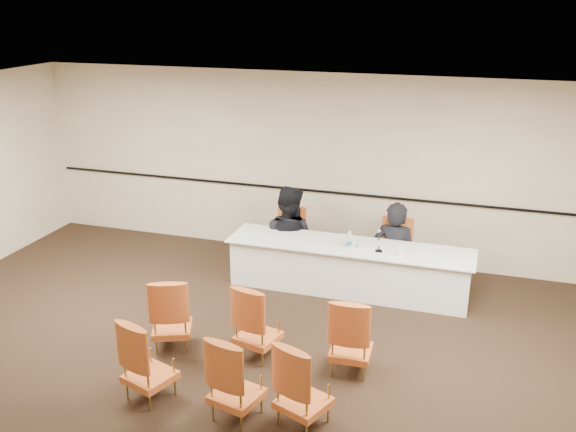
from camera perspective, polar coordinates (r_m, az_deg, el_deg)
The scene contains 20 objects.
floor at distance 7.47m, azimuth -4.97°, elevation -14.59°, with size 10.00×10.00×0.00m, color black.
ceiling at distance 6.32m, azimuth -5.75°, elevation 8.66°, with size 10.00×10.00×0.00m, color silver.
wall_back at distance 10.35m, azimuth 3.32°, elevation 4.37°, with size 10.00×0.04×3.00m, color #F5E2C1.
wall_rail at distance 10.42m, azimuth 3.23°, elevation 2.19°, with size 9.80×0.04×0.03m, color black.
panel_table at distance 9.42m, azimuth 5.41°, elevation -4.61°, with size 3.56×0.83×0.71m, color white, non-canonical shape.
panelist_main at distance 9.82m, azimuth 9.40°, elevation -3.84°, with size 0.67×0.44×1.82m, color black.
panelist_main_chair at distance 9.77m, azimuth 9.44°, elevation -3.14°, with size 0.50×0.50×0.95m, color #CC5924, non-canonical shape.
panelist_second at distance 10.14m, azimuth 0.01°, elevation -2.44°, with size 0.91×0.71×1.88m, color black.
panelist_second_chair at distance 10.12m, azimuth 0.01°, elevation -2.06°, with size 0.50×0.50×0.95m, color #CC5924, non-canonical shape.
papers at distance 9.19m, azimuth 7.53°, elevation -2.91°, with size 0.30×0.22×0.00m, color white.
microphone at distance 9.05m, azimuth 8.10°, elevation -2.31°, with size 0.10×0.21×0.29m, color black, non-canonical shape.
water_bottle at distance 9.16m, azimuth 5.47°, elevation -2.06°, with size 0.08×0.08×0.25m, color #177C82, non-canonical shape.
drinking_glass at distance 9.20m, azimuth 6.41°, elevation -2.51°, with size 0.06×0.06×0.10m, color silver.
coffee_cup at distance 8.99m, azimuth 10.02°, elevation -3.15°, with size 0.08×0.08×0.12m, color white.
aud_chair_front_left at distance 8.01m, azimuth -10.34°, elevation -8.41°, with size 0.50×0.50×0.95m, color #CC5924, non-canonical shape.
aud_chair_front_mid at distance 7.71m, azimuth -2.71°, elevation -9.27°, with size 0.50×0.50×0.95m, color #CC5924, non-canonical shape.
aud_chair_front_right at distance 7.45m, azimuth 5.66°, elevation -10.42°, with size 0.50×0.50×0.95m, color #CC5924, non-canonical shape.
aud_chair_back_left at distance 7.13m, azimuth -12.27°, elevation -12.26°, with size 0.50×0.50×0.95m, color #CC5924, non-canonical shape.
aud_chair_back_mid at distance 6.71m, azimuth -4.62°, elevation -14.04°, with size 0.50×0.50×0.95m, color #CC5924, non-canonical shape.
aud_chair_back_right at distance 6.59m, azimuth 1.40°, elevation -14.67°, with size 0.50×0.50×0.95m, color #CC5924, non-canonical shape.
Camera 1 is at (2.49, -5.69, 4.15)m, focal length 40.00 mm.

